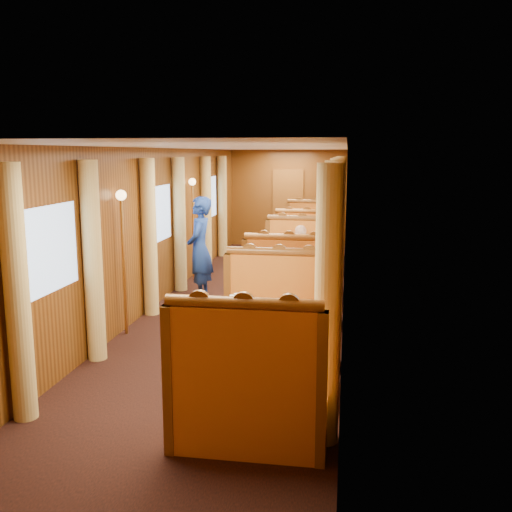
% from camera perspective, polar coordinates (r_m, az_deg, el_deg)
% --- Properties ---
extents(floor, '(3.00, 12.00, 0.01)m').
position_cam_1_polar(floor, '(9.28, -0.65, -4.86)').
color(floor, black).
rests_on(floor, ground).
extents(ceiling, '(3.00, 12.00, 0.01)m').
position_cam_1_polar(ceiling, '(8.96, -0.68, 10.77)').
color(ceiling, silver).
rests_on(ceiling, wall_left).
extents(wall_far, '(3.00, 0.01, 2.50)m').
position_cam_1_polar(wall_far, '(14.95, 3.22, 5.77)').
color(wall_far, brown).
rests_on(wall_far, floor).
extents(wall_near, '(3.00, 0.01, 2.50)m').
position_cam_1_polar(wall_near, '(3.41, -18.13, -10.41)').
color(wall_near, brown).
rests_on(wall_near, floor).
extents(wall_left, '(0.01, 12.00, 2.50)m').
position_cam_1_polar(wall_left, '(9.40, -9.73, 2.96)').
color(wall_left, brown).
rests_on(wall_left, floor).
extents(wall_right, '(0.01, 12.00, 2.50)m').
position_cam_1_polar(wall_right, '(8.91, 8.90, 2.58)').
color(wall_right, brown).
rests_on(wall_right, floor).
extents(doorway_far, '(0.80, 0.04, 2.00)m').
position_cam_1_polar(doorway_far, '(14.94, 3.20, 4.81)').
color(doorway_far, brown).
rests_on(doorway_far, floor).
extents(table_near, '(1.05, 0.72, 0.75)m').
position_cam_1_polar(table_near, '(5.76, 0.89, -10.57)').
color(table_near, white).
rests_on(table_near, floor).
extents(banquette_near_fwd, '(1.30, 0.55, 1.34)m').
position_cam_1_polar(banquette_near_fwd, '(4.82, -0.88, -14.29)').
color(banquette_near_fwd, '#BD4515').
rests_on(banquette_near_fwd, floor).
extents(banquette_near_aft, '(1.30, 0.55, 1.34)m').
position_cam_1_polar(banquette_near_aft, '(6.69, 2.13, -7.12)').
color(banquette_near_aft, '#BD4515').
rests_on(banquette_near_aft, floor).
extents(table_mid, '(1.05, 0.72, 0.75)m').
position_cam_1_polar(table_mid, '(9.09, 4.02, -2.76)').
color(table_mid, white).
rests_on(table_mid, floor).
extents(banquette_mid_fwd, '(1.30, 0.55, 1.34)m').
position_cam_1_polar(banquette_mid_fwd, '(8.10, 3.39, -4.03)').
color(banquette_mid_fwd, '#BD4515').
rests_on(banquette_mid_fwd, floor).
extents(banquette_mid_aft, '(1.30, 0.55, 1.34)m').
position_cam_1_polar(banquette_mid_aft, '(10.07, 4.53, -1.20)').
color(banquette_mid_aft, '#BD4515').
rests_on(banquette_mid_aft, floor).
extents(table_far, '(1.05, 0.72, 0.75)m').
position_cam_1_polar(table_far, '(12.52, 5.43, 0.83)').
color(table_far, white).
rests_on(table_far, floor).
extents(banquette_far_fwd, '(1.30, 0.55, 1.34)m').
position_cam_1_polar(banquette_far_fwd, '(11.51, 5.11, 0.24)').
color(banquette_far_fwd, '#BD4515').
rests_on(banquette_far_fwd, floor).
extents(banquette_far_aft, '(1.30, 0.55, 1.34)m').
position_cam_1_polar(banquette_far_aft, '(13.51, 5.71, 1.73)').
color(banquette_far_aft, '#BD4515').
rests_on(banquette_far_aft, floor).
extents(tea_tray, '(0.41, 0.37, 0.01)m').
position_cam_1_polar(tea_tray, '(5.57, -0.20, -7.14)').
color(tea_tray, silver).
rests_on(tea_tray, table_near).
extents(teapot_left, '(0.19, 0.15, 0.14)m').
position_cam_1_polar(teapot_left, '(5.54, -1.52, -6.57)').
color(teapot_left, silver).
rests_on(teapot_left, tea_tray).
extents(teapot_right, '(0.14, 0.11, 0.11)m').
position_cam_1_polar(teapot_right, '(5.52, 0.61, -6.79)').
color(teapot_right, silver).
rests_on(teapot_right, tea_tray).
extents(teapot_back, '(0.22, 0.19, 0.14)m').
position_cam_1_polar(teapot_back, '(5.66, 0.00, -6.16)').
color(teapot_back, silver).
rests_on(teapot_back, tea_tray).
extents(fruit_plate, '(0.23, 0.23, 0.05)m').
position_cam_1_polar(fruit_plate, '(5.49, 3.65, -7.30)').
color(fruit_plate, white).
rests_on(fruit_plate, table_near).
extents(cup_inboard, '(0.08, 0.08, 0.26)m').
position_cam_1_polar(cup_inboard, '(5.79, -2.40, -5.45)').
color(cup_inboard, white).
rests_on(cup_inboard, table_near).
extents(cup_outboard, '(0.08, 0.08, 0.26)m').
position_cam_1_polar(cup_outboard, '(5.85, -1.98, -5.28)').
color(cup_outboard, white).
rests_on(cup_outboard, table_near).
extents(rose_vase_mid, '(0.06, 0.06, 0.36)m').
position_cam_1_polar(rose_vase_mid, '(8.96, 3.88, 0.65)').
color(rose_vase_mid, silver).
rests_on(rose_vase_mid, table_mid).
extents(rose_vase_far, '(0.06, 0.06, 0.36)m').
position_cam_1_polar(rose_vase_far, '(12.44, 5.51, 3.34)').
color(rose_vase_far, silver).
rests_on(rose_vase_far, table_far).
extents(window_left_near, '(0.01, 1.20, 0.90)m').
position_cam_1_polar(window_left_near, '(6.19, -20.03, 0.59)').
color(window_left_near, '#91ADD3').
rests_on(window_left_near, wall_left).
extents(curtain_left_near_a, '(0.22, 0.22, 2.35)m').
position_cam_1_polar(curtain_left_near_a, '(5.53, -22.79, -3.61)').
color(curtain_left_near_a, '#E4C775').
rests_on(curtain_left_near_a, floor).
extents(curtain_left_near_b, '(0.22, 0.22, 2.35)m').
position_cam_1_polar(curtain_left_near_b, '(6.87, -16.00, -0.60)').
color(curtain_left_near_b, '#E4C775').
rests_on(curtain_left_near_b, floor).
extents(window_right_near, '(0.01, 1.20, 0.90)m').
position_cam_1_polar(window_right_near, '(5.42, 8.64, -0.21)').
color(window_right_near, '#91ADD3').
rests_on(window_right_near, wall_right).
extents(curtain_right_near_a, '(0.22, 0.22, 2.35)m').
position_cam_1_polar(curtain_right_near_a, '(4.72, 7.18, -5.17)').
color(curtain_right_near_a, '#E4C775').
rests_on(curtain_right_near_a, floor).
extents(curtain_right_near_b, '(0.22, 0.22, 2.35)m').
position_cam_1_polar(curtain_right_near_b, '(6.24, 7.67, -1.38)').
color(curtain_right_near_b, '#E4C775').
rests_on(curtain_right_near_b, floor).
extents(window_left_mid, '(0.01, 1.20, 0.90)m').
position_cam_1_polar(window_left_mid, '(9.37, -9.68, 4.17)').
color(window_left_mid, '#91ADD3').
rests_on(window_left_mid, wall_left).
extents(curtain_left_mid_a, '(0.22, 0.22, 2.35)m').
position_cam_1_polar(curtain_left_mid_a, '(8.64, -10.61, 1.80)').
color(curtain_left_mid_a, '#E4C775').
rests_on(curtain_left_mid_a, floor).
extents(curtain_left_mid_b, '(0.22, 0.22, 2.35)m').
position_cam_1_polar(curtain_left_mid_b, '(10.11, -7.66, 3.10)').
color(curtain_left_mid_b, '#E4C775').
rests_on(curtain_left_mid_b, floor).
extents(window_right_mid, '(0.01, 1.20, 0.90)m').
position_cam_1_polar(window_right_mid, '(8.88, 8.84, 3.87)').
color(window_right_mid, '#91ADD3').
rests_on(window_right_mid, wall_right).
extents(curtain_right_mid_a, '(0.22, 0.22, 2.35)m').
position_cam_1_polar(curtain_right_mid_a, '(8.15, 8.02, 1.36)').
color(curtain_right_mid_a, '#E4C775').
rests_on(curtain_right_mid_a, floor).
extents(curtain_right_mid_b, '(0.22, 0.22, 2.35)m').
position_cam_1_polar(curtain_right_mid_b, '(9.69, 8.20, 2.77)').
color(curtain_right_mid_b, '#E4C775').
rests_on(curtain_right_mid_b, floor).
extents(window_left_far, '(0.01, 1.20, 0.90)m').
position_cam_1_polar(window_left_far, '(12.72, -4.63, 5.87)').
color(window_left_far, '#91ADD3').
rests_on(window_left_far, wall_left).
extents(curtain_left_far_a, '(0.22, 0.22, 2.35)m').
position_cam_1_polar(curtain_left_far_a, '(11.97, -5.00, 4.26)').
color(curtain_left_far_a, '#E4C775').
rests_on(curtain_left_far_a, floor).
extents(curtain_left_far_b, '(0.22, 0.22, 2.35)m').
position_cam_1_polar(curtain_left_far_b, '(13.48, -3.40, 4.96)').
color(curtain_left_far_b, '#E4C775').
rests_on(curtain_left_far_b, floor).
extents(window_right_far, '(0.01, 1.20, 0.90)m').
position_cam_1_polar(window_right_far, '(12.37, 8.93, 5.65)').
color(window_right_far, '#91ADD3').
rests_on(window_right_far, wall_right).
extents(curtain_right_far_a, '(0.22, 0.22, 2.35)m').
position_cam_1_polar(curtain_right_far_a, '(11.62, 8.36, 4.01)').
color(curtain_right_far_a, '#E4C775').
rests_on(curtain_right_far_a, floor).
extents(curtain_right_far_b, '(0.22, 0.22, 2.35)m').
position_cam_1_polar(curtain_right_far_b, '(13.17, 8.45, 4.74)').
color(curtain_right_far_b, '#E4C775').
rests_on(curtain_right_far_b, floor).
extents(sconce_left_fore, '(0.14, 0.14, 1.95)m').
position_cam_1_polar(sconce_left_fore, '(7.72, -13.20, 2.27)').
color(sconce_left_fore, '#BF8C3F').
rests_on(sconce_left_fore, floor).
extents(sconce_right_fore, '(0.14, 0.14, 1.95)m').
position_cam_1_polar(sconce_right_fore, '(7.16, 8.07, 1.82)').
color(sconce_right_fore, '#BF8C3F').
rests_on(sconce_right_fore, floor).
extents(sconce_left_aft, '(0.14, 0.14, 1.95)m').
position_cam_1_polar(sconce_left_aft, '(11.02, -6.34, 4.81)').
color(sconce_left_aft, '#BF8C3F').
rests_on(sconce_left_aft, floor).
extents(sconce_right_aft, '(0.14, 0.14, 1.95)m').
position_cam_1_polar(sconce_right_aft, '(10.63, 8.43, 4.56)').
color(sconce_right_aft, '#BF8C3F').
rests_on(sconce_right_aft, floor).
extents(steward, '(0.44, 0.65, 1.73)m').
position_cam_1_polar(steward, '(9.41, -5.64, 0.68)').
color(steward, navy).
rests_on(steward, floor).
extents(passenger, '(0.40, 0.44, 0.76)m').
position_cam_1_polar(passenger, '(9.79, 4.45, 0.36)').
color(passenger, beige).
rests_on(passenger, banquette_mid_aft).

